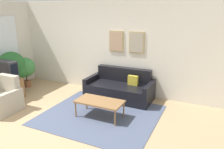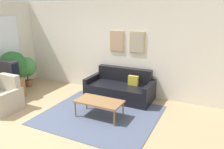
% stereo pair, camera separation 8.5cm
% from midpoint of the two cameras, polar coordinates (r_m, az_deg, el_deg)
% --- Properties ---
extents(ground_plane, '(16.00, 16.00, 0.00)m').
position_cam_midpoint_polar(ground_plane, '(5.12, -17.71, -12.45)').
color(ground_plane, tan).
extents(area_rug, '(2.65, 2.32, 0.01)m').
position_cam_midpoint_polar(area_rug, '(5.31, -3.51, -10.46)').
color(area_rug, '#4C5670').
rests_on(area_rug, ground_plane).
extents(wall_back, '(8.00, 0.09, 2.70)m').
position_cam_midpoint_polar(wall_back, '(6.69, -3.55, 7.30)').
color(wall_back, silver).
rests_on(wall_back, ground_plane).
extents(couch, '(1.85, 0.90, 0.83)m').
position_cam_midpoint_polar(couch, '(6.17, 1.72, -3.68)').
color(couch, black).
rests_on(couch, ground_plane).
extents(coffee_table, '(1.09, 0.56, 0.41)m').
position_cam_midpoint_polar(coffee_table, '(5.07, -3.76, -7.21)').
color(coffee_table, olive).
rests_on(coffee_table, ground_plane).
extents(tv_stand, '(0.81, 0.40, 0.57)m').
position_cam_midpoint_polar(tv_stand, '(6.92, -25.66, -3.11)').
color(tv_stand, olive).
rests_on(tv_stand, ground_plane).
extents(tv, '(0.64, 0.28, 0.49)m').
position_cam_midpoint_polar(tv, '(6.78, -26.20, 1.15)').
color(tv, '#2D2D33').
rests_on(tv, tv_stand).
extents(armchair, '(0.78, 0.76, 0.87)m').
position_cam_midpoint_polar(armchair, '(6.05, -27.23, -5.98)').
color(armchair, '#B2A893').
rests_on(armchair, ground_plane).
extents(potted_plant_tall, '(0.80, 0.80, 1.21)m').
position_cam_midpoint_polar(potted_plant_tall, '(7.36, -25.05, 2.15)').
color(potted_plant_tall, '#383D42').
rests_on(potted_plant_tall, ground_plane).
extents(potted_plant_by_window, '(0.62, 0.62, 0.97)m').
position_cam_midpoint_polar(potted_plant_by_window, '(7.56, -21.99, 1.59)').
color(potted_plant_by_window, '#935638').
rests_on(potted_plant_by_window, ground_plane).
extents(potted_plant_small, '(0.54, 0.54, 0.86)m').
position_cam_midpoint_polar(potted_plant_small, '(7.34, -23.81, 0.42)').
color(potted_plant_small, '#383D42').
rests_on(potted_plant_small, ground_plane).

